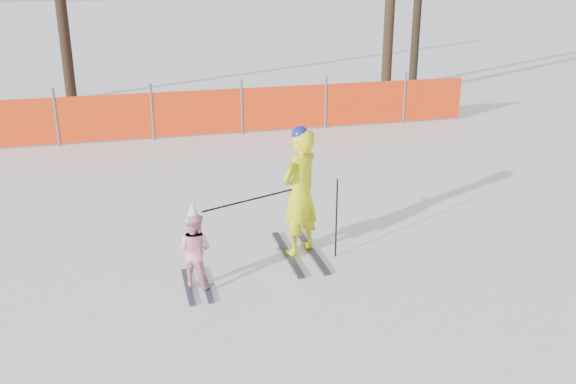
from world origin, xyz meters
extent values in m
plane|color=white|center=(0.00, 0.00, 0.00)|extent=(120.00, 120.00, 0.00)
cube|color=black|center=(0.05, 0.73, 0.02)|extent=(0.09, 1.41, 0.04)
cube|color=black|center=(0.39, 0.73, 0.02)|extent=(0.09, 1.41, 0.04)
imported|color=yellow|center=(0.22, 0.73, 0.89)|extent=(0.74, 0.69, 1.71)
sphere|color=navy|center=(0.22, 0.73, 1.68)|extent=(0.22, 0.22, 0.22)
cube|color=black|center=(-1.36, 0.16, 0.01)|extent=(0.09, 0.92, 0.03)
cube|color=black|center=(-1.14, 0.16, 0.01)|extent=(0.09, 0.92, 0.03)
imported|color=#FFA6BA|center=(-1.25, 0.16, 0.50)|extent=(0.58, 0.56, 0.93)
cone|color=silver|center=(-1.25, 0.16, 1.00)|extent=(0.19, 0.19, 0.24)
cylinder|color=black|center=(0.67, 0.53, 0.55)|extent=(0.02, 0.02, 1.10)
cylinder|color=black|center=(-0.51, 0.45, 0.96)|extent=(1.24, 0.51, 0.02)
cylinder|color=#595960|center=(-3.31, 7.23, 0.62)|extent=(0.06, 0.06, 1.25)
cylinder|color=#595960|center=(-1.31, 7.23, 0.62)|extent=(0.06, 0.06, 1.25)
cylinder|color=#595960|center=(0.69, 7.23, 0.62)|extent=(0.06, 0.06, 1.25)
cylinder|color=#595960|center=(2.69, 7.23, 0.62)|extent=(0.06, 0.06, 1.25)
cylinder|color=#595960|center=(4.69, 7.23, 0.62)|extent=(0.06, 0.06, 1.25)
cube|color=#FF3C0D|center=(-1.56, 7.23, 0.55)|extent=(15.49, 0.03, 1.00)
cylinder|color=black|center=(7.15, 11.93, 2.51)|extent=(0.26, 0.26, 5.01)
camera|label=1|loc=(-1.95, -6.89, 3.78)|focal=40.00mm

